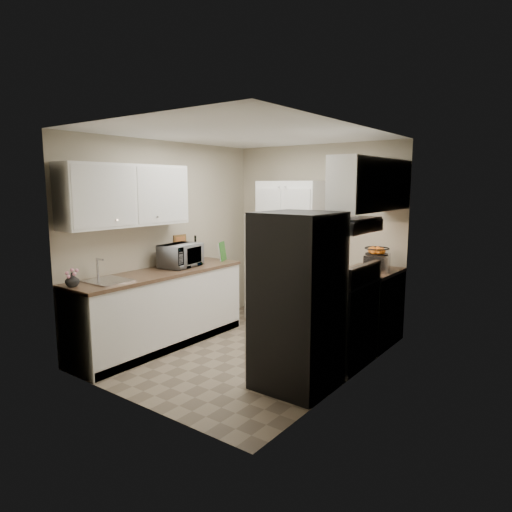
{
  "coord_description": "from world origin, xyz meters",
  "views": [
    {
      "loc": [
        3.15,
        -4.04,
        1.95
      ],
      "look_at": [
        0.02,
        0.15,
        1.13
      ],
      "focal_mm": 32.0,
      "sensor_mm": 36.0,
      "label": 1
    }
  ],
  "objects_px": {
    "pantry_cabinet": "(293,253)",
    "toaster_oven": "(377,263)",
    "microwave": "(181,256)",
    "wine_bottle": "(196,250)",
    "electric_range": "(338,320)",
    "refrigerator": "(298,301)"
  },
  "relations": [
    {
      "from": "pantry_cabinet",
      "to": "wine_bottle",
      "type": "xyz_separation_m",
      "value": [
        -0.94,
        -0.97,
        0.08
      ]
    },
    {
      "from": "wine_bottle",
      "to": "electric_range",
      "type": "bearing_deg",
      "value": 1.2
    },
    {
      "from": "refrigerator",
      "to": "microwave",
      "type": "relative_size",
      "value": 3.23
    },
    {
      "from": "refrigerator",
      "to": "wine_bottle",
      "type": "relative_size",
      "value": 5.23
    },
    {
      "from": "wine_bottle",
      "to": "toaster_oven",
      "type": "xyz_separation_m",
      "value": [
        2.23,
        0.81,
        -0.06
      ]
    },
    {
      "from": "pantry_cabinet",
      "to": "wine_bottle",
      "type": "height_order",
      "value": "pantry_cabinet"
    },
    {
      "from": "pantry_cabinet",
      "to": "microwave",
      "type": "relative_size",
      "value": 3.8
    },
    {
      "from": "pantry_cabinet",
      "to": "toaster_oven",
      "type": "distance_m",
      "value": 1.3
    },
    {
      "from": "refrigerator",
      "to": "microwave",
      "type": "bearing_deg",
      "value": 169.67
    },
    {
      "from": "pantry_cabinet",
      "to": "toaster_oven",
      "type": "bearing_deg",
      "value": -6.97
    },
    {
      "from": "electric_range",
      "to": "toaster_oven",
      "type": "height_order",
      "value": "electric_range"
    },
    {
      "from": "electric_range",
      "to": "toaster_oven",
      "type": "relative_size",
      "value": 3.19
    },
    {
      "from": "electric_range",
      "to": "toaster_oven",
      "type": "xyz_separation_m",
      "value": [
        0.12,
        0.77,
        0.54
      ]
    },
    {
      "from": "refrigerator",
      "to": "toaster_oven",
      "type": "relative_size",
      "value": 4.79
    },
    {
      "from": "pantry_cabinet",
      "to": "electric_range",
      "type": "distance_m",
      "value": 1.58
    },
    {
      "from": "pantry_cabinet",
      "to": "refrigerator",
      "type": "relative_size",
      "value": 1.18
    },
    {
      "from": "toaster_oven",
      "to": "wine_bottle",
      "type": "bearing_deg",
      "value": -175.25
    },
    {
      "from": "electric_range",
      "to": "refrigerator",
      "type": "height_order",
      "value": "refrigerator"
    },
    {
      "from": "microwave",
      "to": "wine_bottle",
      "type": "distance_m",
      "value": 0.42
    },
    {
      "from": "electric_range",
      "to": "wine_bottle",
      "type": "relative_size",
      "value": 3.47
    },
    {
      "from": "electric_range",
      "to": "wine_bottle",
      "type": "xyz_separation_m",
      "value": [
        -2.11,
        -0.04,
        0.6
      ]
    },
    {
      "from": "refrigerator",
      "to": "microwave",
      "type": "xyz_separation_m",
      "value": [
        -1.95,
        0.36,
        0.22
      ]
    }
  ]
}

